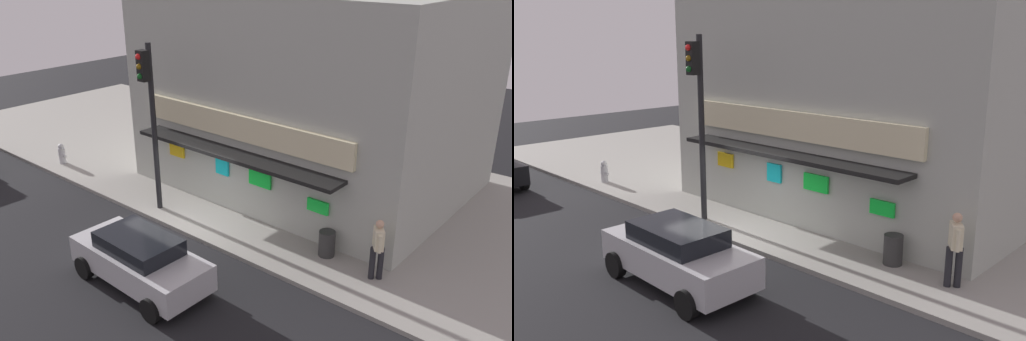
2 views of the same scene
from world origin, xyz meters
TOP-DOWN VIEW (x-y plane):
  - ground_plane at (0.00, 0.00)m, footprint 53.67×53.67m
  - sidewalk at (0.00, 5.60)m, footprint 35.78×11.19m
  - corner_building at (0.72, 6.13)m, footprint 11.01×8.99m
  - traffic_light at (-1.73, 0.55)m, footprint 0.32×0.58m
  - fire_hydrant at (-8.02, 0.81)m, footprint 0.51×0.27m
  - trash_can at (4.37, 1.69)m, footprint 0.48×0.48m
  - pedestrian at (6.03, 1.53)m, footprint 0.46×0.55m
  - parked_car_silver at (1.28, -2.57)m, footprint 4.13×1.94m

SIDE VIEW (x-z plane):
  - ground_plane at x=0.00m, z-range 0.00..0.00m
  - sidewalk at x=0.00m, z-range 0.00..0.13m
  - trash_can at x=4.37m, z-range 0.13..0.90m
  - fire_hydrant at x=-8.02m, z-range 0.12..0.97m
  - parked_car_silver at x=1.28m, z-range 0.04..1.52m
  - pedestrian at x=6.03m, z-range 0.24..1.99m
  - corner_building at x=0.72m, z-range 0.13..7.18m
  - traffic_light at x=-1.73m, z-range 0.90..6.50m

